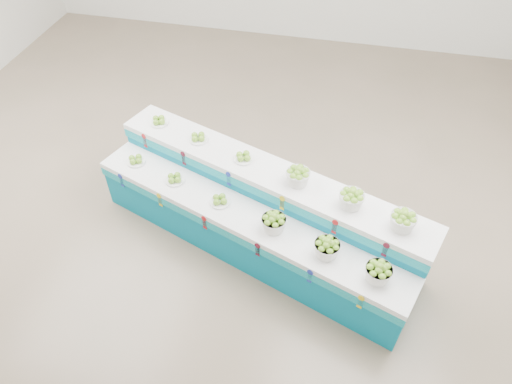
{
  "coord_description": "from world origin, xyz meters",
  "views": [
    {
      "loc": [
        1.59,
        -4.41,
        4.78
      ],
      "look_at": [
        0.72,
        -0.59,
        0.87
      ],
      "focal_mm": 33.33,
      "sensor_mm": 36.0,
      "label": 1
    }
  ],
  "objects_px": {
    "display_stand": "(256,213)",
    "basket_lower_left": "(274,222)",
    "basket_upper_right": "(403,220)",
    "plate_upper_mid": "(198,137)"
  },
  "relations": [
    {
      "from": "plate_upper_mid",
      "to": "basket_upper_right",
      "type": "height_order",
      "value": "basket_upper_right"
    },
    {
      "from": "display_stand",
      "to": "basket_lower_left",
      "type": "distance_m",
      "value": 0.57
    },
    {
      "from": "basket_lower_left",
      "to": "plate_upper_mid",
      "type": "bearing_deg",
      "value": 140.21
    },
    {
      "from": "basket_upper_right",
      "to": "plate_upper_mid",
      "type": "bearing_deg",
      "value": 160.01
    },
    {
      "from": "display_stand",
      "to": "basket_lower_left",
      "type": "relative_size",
      "value": 14.85
    },
    {
      "from": "display_stand",
      "to": "basket_lower_left",
      "type": "bearing_deg",
      "value": -32.76
    },
    {
      "from": "display_stand",
      "to": "basket_lower_left",
      "type": "xyz_separation_m",
      "value": [
        0.29,
        -0.38,
        0.32
      ]
    },
    {
      "from": "display_stand",
      "to": "basket_upper_right",
      "type": "distance_m",
      "value": 1.77
    },
    {
      "from": "plate_upper_mid",
      "to": "basket_lower_left",
      "type": "bearing_deg",
      "value": -39.79
    },
    {
      "from": "basket_lower_left",
      "to": "basket_upper_right",
      "type": "bearing_deg",
      "value": 2.58
    }
  ]
}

